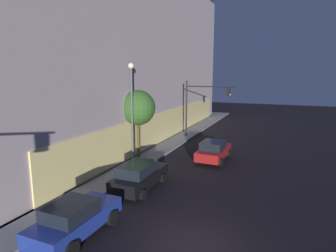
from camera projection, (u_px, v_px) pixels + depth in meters
The scene contains 8 objects.
ground_plane at pixel (193, 247), 11.31m from camera, with size 120.00×120.00×0.00m, color black.
modern_building at pixel (69, 44), 32.82m from camera, with size 38.81×25.15×20.68m.
traffic_light_far_corner at pixel (202, 100), 30.17m from camera, with size 0.33×5.43×6.02m.
street_lamp_sidewalk at pixel (132, 101), 20.83m from camera, with size 0.44×0.44×7.51m.
sidewalk_tree at pixel (138, 108), 22.56m from camera, with size 2.82×2.82×5.47m.
car_blue at pixel (75, 218), 11.95m from camera, with size 4.31×2.09×1.61m.
car_black at pixel (139, 176), 16.96m from camera, with size 4.46×2.05×1.66m.
car_red at pixel (213, 151), 22.56m from camera, with size 4.37×2.21×1.65m.
Camera 1 is at (-9.84, -3.05, 6.82)m, focal length 30.23 mm.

